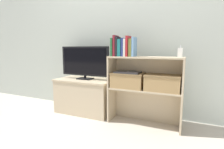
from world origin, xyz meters
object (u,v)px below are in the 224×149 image
object	(u,v)px
book_charcoal	(118,47)
laptop	(128,72)
book_crimson	(128,46)
book_navy	(124,47)
book_olive	(131,48)
book_teal	(121,48)
storage_basket_right	(163,82)
book_maroon	(116,46)
baby_monitor	(180,53)
tv	(85,62)
book_skyblue	(134,47)
book_ivory	(126,48)
storage_basket_left	(128,79)
book_forest	(113,47)
tv_stand	(86,95)

from	to	relation	value
book_charcoal	laptop	distance (m)	0.34
book_charcoal	book_crimson	bearing A→B (deg)	0.00
book_navy	book_olive	size ratio (longest dim) A/B	1.05
book_teal	storage_basket_right	bearing A→B (deg)	2.25
book_maroon	storage_basket_right	size ratio (longest dim) A/B	0.64
book_charcoal	baby_monitor	bearing A→B (deg)	2.80
tv	laptop	world-z (taller)	tv
book_teal	laptop	xyz separation A→B (m)	(0.09, 0.02, -0.30)
book_teal	book_skyblue	bearing A→B (deg)	0.00
tv	book_crimson	bearing A→B (deg)	-9.47
book_crimson	book_skyblue	world-z (taller)	book_crimson
book_maroon	laptop	world-z (taller)	book_maroon
book_olive	baby_monitor	distance (m)	0.55
book_charcoal	book_skyblue	bearing A→B (deg)	0.00
book_olive	laptop	size ratio (longest dim) A/B	0.68
book_ivory	baby_monitor	bearing A→B (deg)	3.30
book_olive	storage_basket_left	size ratio (longest dim) A/B	0.52
book_crimson	book_forest	bearing A→B (deg)	180.00
laptop	book_charcoal	bearing A→B (deg)	-171.18
book_ivory	book_olive	xyz separation A→B (m)	(0.06, 0.00, -0.00)
storage_basket_left	storage_basket_right	world-z (taller)	same
book_teal	storage_basket_left	bearing A→B (deg)	12.24
book_skyblue	book_teal	bearing A→B (deg)	180.00
tv	book_forest	xyz separation A→B (m)	(0.50, -0.12, 0.20)
tv	book_maroon	bearing A→B (deg)	-12.34
baby_monitor	laptop	distance (m)	0.64
baby_monitor	storage_basket_right	bearing A→B (deg)	-174.93
tv_stand	book_maroon	xyz separation A→B (m)	(0.53, -0.12, 0.72)
book_navy	baby_monitor	distance (m)	0.64
book_teal	book_navy	bearing A→B (deg)	0.00
book_crimson	book_skyblue	distance (m)	0.07
book_olive	storage_basket_right	size ratio (longest dim) A/B	0.52
tv_stand	book_forest	world-z (taller)	book_forest
book_teal	storage_basket_left	size ratio (longest dim) A/B	0.52
book_maroon	book_charcoal	world-z (taller)	book_maroon
book_navy	book_crimson	xyz separation A→B (m)	(0.06, 0.00, 0.01)
storage_basket_left	storage_basket_right	size ratio (longest dim) A/B	1.00
book_ivory	storage_basket_right	distance (m)	0.59
book_navy	book_teal	bearing A→B (deg)	180.00
book_navy	book_crimson	distance (m)	0.06
baby_monitor	storage_basket_right	xyz separation A→B (m)	(-0.17, -0.01, -0.34)
book_maroon	book_teal	xyz separation A→B (m)	(0.06, 0.00, -0.02)
book_charcoal	laptop	size ratio (longest dim) A/B	0.78
tv	tv_stand	bearing A→B (deg)	90.00
baby_monitor	tv_stand	bearing A→B (deg)	176.31
book_charcoal	book_olive	distance (m)	0.17
baby_monitor	book_navy	bearing A→B (deg)	-176.86
tv_stand	book_maroon	distance (m)	0.90
book_charcoal	storage_basket_right	size ratio (longest dim) A/B	0.60
laptop	book_skyblue	bearing A→B (deg)	-14.11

